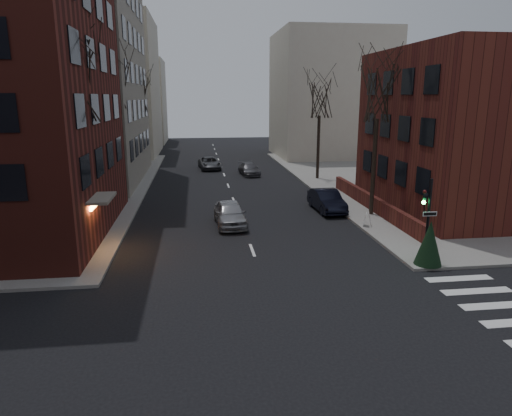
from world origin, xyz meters
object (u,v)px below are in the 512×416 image
(streetlamp_far, at_px, (147,130))
(tree_left_a, at_px, (72,83))
(car_lane_silver, at_px, (230,213))
(sandwich_board, at_px, (367,219))
(tree_left_c, at_px, (137,95))
(tree_right_b, at_px, (320,99))
(tree_left_b, at_px, (113,82))
(tree_right_a, at_px, (378,93))
(car_lane_gray, at_px, (249,169))
(parked_sedan, at_px, (327,201))
(car_lane_far, at_px, (210,163))
(traffic_signal, at_px, (426,225))
(evergreen_shrub, at_px, (429,243))
(streetlamp_near, at_px, (117,150))

(streetlamp_far, bearing_deg, tree_left_a, -91.23)
(car_lane_silver, bearing_deg, sandwich_board, -14.43)
(tree_left_c, height_order, tree_right_b, tree_left_c)
(tree_left_b, bearing_deg, tree_right_a, -24.44)
(car_lane_gray, bearing_deg, parked_sedan, -82.37)
(tree_left_b, distance_m, car_lane_far, 17.86)
(car_lane_far, bearing_deg, tree_left_b, -123.44)
(traffic_signal, bearing_deg, tree_right_a, 84.53)
(tree_left_a, bearing_deg, evergreen_shrub, -18.23)
(tree_right_a, xyz_separation_m, tree_right_b, (0.00, 14.00, -0.44))
(tree_right_b, bearing_deg, car_lane_far, 141.83)
(parked_sedan, distance_m, car_lane_silver, 7.53)
(tree_right_a, height_order, car_lane_silver, tree_right_a)
(traffic_signal, height_order, tree_left_a, tree_left_a)
(tree_left_b, relative_size, car_lane_gray, 2.56)
(parked_sedan, height_order, car_lane_silver, car_lane_silver)
(tree_left_c, relative_size, tree_right_a, 1.00)
(streetlamp_far, xyz_separation_m, parked_sedan, (14.40, -22.30, -3.48))
(tree_right_b, height_order, car_lane_far, tree_right_b)
(tree_left_a, xyz_separation_m, tree_right_a, (17.60, 4.00, -0.44))
(tree_right_a, distance_m, sandwich_board, 8.07)
(streetlamp_near, distance_m, evergreen_shrub, 21.23)
(tree_left_b, xyz_separation_m, tree_right_a, (17.60, -8.00, -0.88))
(tree_right_a, xyz_separation_m, car_lane_silver, (-9.60, -1.08, -7.27))
(car_lane_gray, relative_size, sandwich_board, 5.09)
(tree_left_c, bearing_deg, parked_sedan, -53.54)
(traffic_signal, bearing_deg, parked_sedan, 99.22)
(traffic_signal, relative_size, tree_right_b, 0.44)
(tree_left_b, xyz_separation_m, streetlamp_near, (0.60, -4.00, -4.68))
(tree_right_a, distance_m, streetlamp_far, 29.65)
(sandwich_board, bearing_deg, tree_left_a, -154.49)
(evergreen_shrub, bearing_deg, streetlamp_far, 115.67)
(car_lane_silver, relative_size, car_lane_gray, 1.06)
(tree_right_b, height_order, car_lane_gray, tree_right_b)
(tree_left_b, bearing_deg, streetlamp_near, -81.47)
(traffic_signal, distance_m, parked_sedan, 10.90)
(tree_left_c, height_order, streetlamp_near, tree_left_c)
(tree_right_a, relative_size, evergreen_shrub, 4.59)
(streetlamp_far, distance_m, car_lane_far, 7.98)
(car_lane_gray, height_order, sandwich_board, car_lane_gray)
(traffic_signal, bearing_deg, evergreen_shrub, -94.45)
(traffic_signal, distance_m, tree_left_c, 35.76)
(tree_right_b, height_order, car_lane_silver, tree_right_b)
(car_lane_far, bearing_deg, tree_left_a, -111.39)
(tree_right_a, bearing_deg, sandwich_board, -115.45)
(car_lane_far, height_order, evergreen_shrub, evergreen_shrub)
(streetlamp_far, height_order, car_lane_gray, streetlamp_far)
(sandwich_board, bearing_deg, car_lane_silver, -170.38)
(streetlamp_far, distance_m, sandwich_board, 31.24)
(tree_left_b, relative_size, parked_sedan, 2.36)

